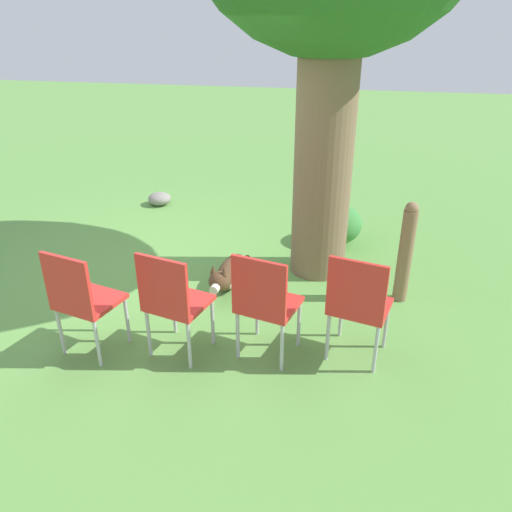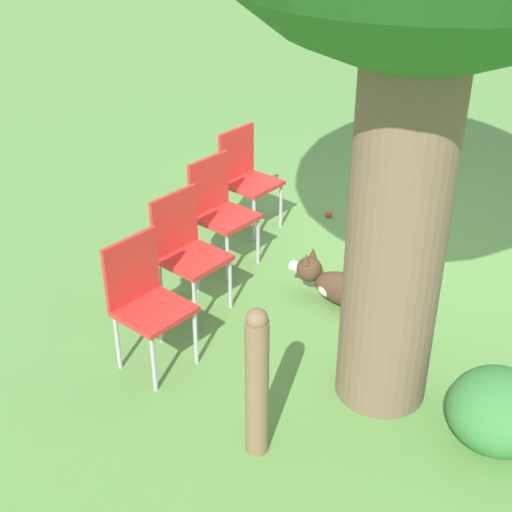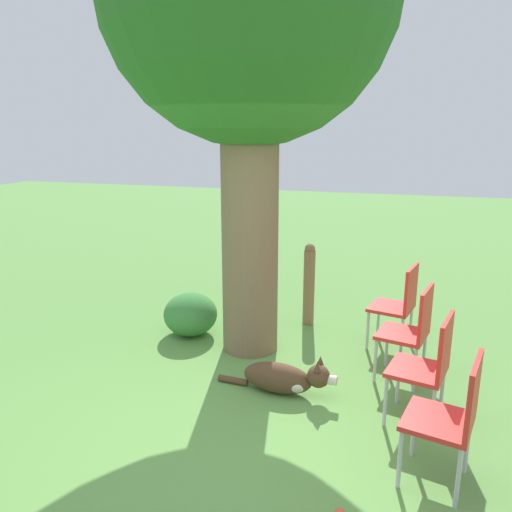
{
  "view_description": "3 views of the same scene",
  "coord_description": "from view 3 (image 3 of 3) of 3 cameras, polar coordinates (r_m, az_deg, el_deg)",
  "views": [
    {
      "loc": [
        4.48,
        1.76,
        2.51
      ],
      "look_at": [
        0.66,
        0.95,
        0.61
      ],
      "focal_mm": 35.0,
      "sensor_mm": 36.0,
      "label": 1
    },
    {
      "loc": [
        -1.33,
        5.0,
        3.1
      ],
      "look_at": [
        0.76,
        0.95,
        0.48
      ],
      "focal_mm": 50.0,
      "sensor_mm": 36.0,
      "label": 2
    },
    {
      "loc": [
        1.11,
        -3.36,
        2.32
      ],
      "look_at": [
        -0.31,
        1.35,
        1.04
      ],
      "focal_mm": 35.0,
      "sensor_mm": 36.0,
      "label": 3
    }
  ],
  "objects": [
    {
      "name": "ground_plane",
      "position": [
        4.23,
        -1.35,
        -18.72
      ],
      "size": [
        30.0,
        30.0,
        0.0
      ],
      "primitive_type": "plane",
      "color": "#609947"
    },
    {
      "name": "oak_tree",
      "position": [
        5.11,
        -0.78,
        27.0
      ],
      "size": [
        2.78,
        2.78,
        4.9
      ],
      "color": "#7A6047",
      "rests_on": "ground_plane"
    },
    {
      "name": "dog",
      "position": [
        4.58,
        3.36,
        -13.75
      ],
      "size": [
        1.11,
        0.29,
        0.39
      ],
      "rotation": [
        0.0,
        0.0,
        6.22
      ],
      "color": "#513823",
      "rests_on": "ground_plane"
    },
    {
      "name": "fence_post",
      "position": [
        5.99,
        6.08,
        -3.18
      ],
      "size": [
        0.13,
        0.13,
        1.0
      ],
      "color": "#846647",
      "rests_on": "ground_plane"
    },
    {
      "name": "red_chair_0",
      "position": [
        3.59,
        21.54,
        -16.36
      ],
      "size": [
        0.51,
        0.53,
        0.93
      ],
      "rotation": [
        0.0,
        0.0,
        2.91
      ],
      "color": "red",
      "rests_on": "ground_plane"
    },
    {
      "name": "red_chair_1",
      "position": [
        4.2,
        19.13,
        -11.46
      ],
      "size": [
        0.51,
        0.53,
        0.93
      ],
      "rotation": [
        0.0,
        0.0,
        2.91
      ],
      "color": "red",
      "rests_on": "ground_plane"
    },
    {
      "name": "red_chair_2",
      "position": [
        4.84,
        17.39,
        -7.81
      ],
      "size": [
        0.51,
        0.53,
        0.93
      ],
      "rotation": [
        0.0,
        0.0,
        2.91
      ],
      "color": "red",
      "rests_on": "ground_plane"
    },
    {
      "name": "red_chair_3",
      "position": [
        5.5,
        16.09,
        -5.01
      ],
      "size": [
        0.51,
        0.53,
        0.93
      ],
      "rotation": [
        0.0,
        0.0,
        2.91
      ],
      "color": "red",
      "rests_on": "ground_plane"
    },
    {
      "name": "low_shrub",
      "position": [
        5.79,
        -7.49,
        -6.61
      ],
      "size": [
        0.61,
        0.61,
        0.49
      ],
      "color": "#3D843D",
      "rests_on": "ground_plane"
    }
  ]
}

